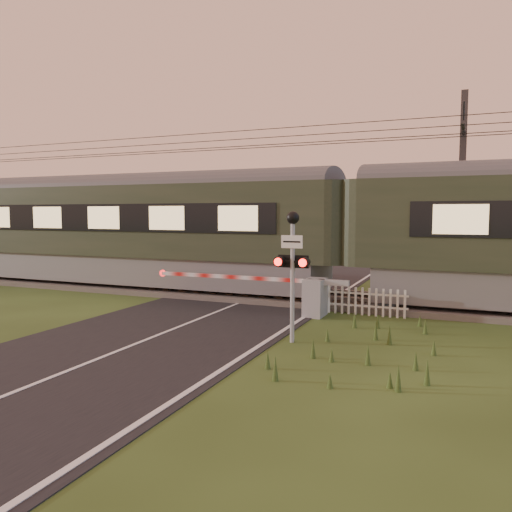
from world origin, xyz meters
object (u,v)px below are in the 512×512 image
at_px(picket_fence, 356,301).
at_px(train, 350,232).
at_px(catenary_mast, 461,192).
at_px(crossing_signal, 293,253).
at_px(boom_gate, 306,295).

bearing_deg(picket_fence, train, 107.76).
bearing_deg(catenary_mast, crossing_signal, -114.12).
height_order(train, picket_fence, train).
bearing_deg(crossing_signal, picket_fence, 79.21).
bearing_deg(crossing_signal, catenary_mast, 65.88).
bearing_deg(train, catenary_mast, 32.94).
xyz_separation_m(train, catenary_mast, (3.44, 2.23, 1.36)).
bearing_deg(catenary_mast, picket_fence, -124.53).
distance_m(crossing_signal, picket_fence, 4.29).
bearing_deg(picket_fence, boom_gate, -153.70).
relative_size(train, picket_fence, 15.07).
xyz_separation_m(crossing_signal, picket_fence, (0.73, 3.85, -1.73)).
bearing_deg(picket_fence, crossing_signal, -100.79).
height_order(train, crossing_signal, train).
bearing_deg(catenary_mast, train, -147.06).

